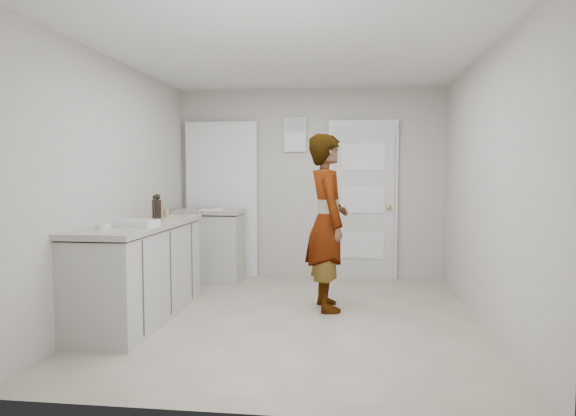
# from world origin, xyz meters

# --- Properties ---
(ground) EXTENTS (4.00, 4.00, 0.00)m
(ground) POSITION_xyz_m (0.00, 0.00, 0.00)
(ground) COLOR #A89D8D
(ground) RESTS_ON ground
(room_shell) EXTENTS (4.00, 4.00, 4.00)m
(room_shell) POSITION_xyz_m (-0.17, 1.95, 1.02)
(room_shell) COLOR #ACA8A2
(room_shell) RESTS_ON ground
(main_counter) EXTENTS (0.64, 1.96, 0.93)m
(main_counter) POSITION_xyz_m (-1.45, -0.20, 0.43)
(main_counter) COLOR #AFAFAA
(main_counter) RESTS_ON ground
(side_counter) EXTENTS (0.84, 0.61, 0.93)m
(side_counter) POSITION_xyz_m (-1.25, 1.55, 0.43)
(side_counter) COLOR #AFAFAA
(side_counter) RESTS_ON ground
(person) EXTENTS (0.58, 0.74, 1.79)m
(person) POSITION_xyz_m (0.31, 0.38, 0.89)
(person) COLOR silver
(person) RESTS_ON ground
(cake_mix_box) EXTENTS (0.12, 0.07, 0.19)m
(cake_mix_box) POSITION_xyz_m (-1.49, 0.38, 1.02)
(cake_mix_box) COLOR #9B6D4D
(cake_mix_box) RESTS_ON main_counter
(spice_jar) EXTENTS (0.05, 0.05, 0.08)m
(spice_jar) POSITION_xyz_m (-1.41, 0.42, 0.97)
(spice_jar) COLOR tan
(spice_jar) RESTS_ON main_counter
(oil_cruet_a) EXTENTS (0.07, 0.07, 0.27)m
(oil_cruet_a) POSITION_xyz_m (-1.33, -0.04, 1.05)
(oil_cruet_a) COLOR black
(oil_cruet_a) RESTS_ON main_counter
(oil_cruet_b) EXTENTS (0.05, 0.05, 0.24)m
(oil_cruet_b) POSITION_xyz_m (-1.48, 0.28, 1.04)
(oil_cruet_b) COLOR black
(oil_cruet_b) RESTS_ON main_counter
(baking_dish) EXTENTS (0.36, 0.27, 0.06)m
(baking_dish) POSITION_xyz_m (-1.34, -0.50, 0.95)
(baking_dish) COLOR silver
(baking_dish) RESTS_ON main_counter
(egg_bowl) EXTENTS (0.12, 0.12, 0.04)m
(egg_bowl) POSITION_xyz_m (-1.53, -0.76, 0.95)
(egg_bowl) COLOR silver
(egg_bowl) RESTS_ON main_counter
(papers) EXTENTS (0.31, 0.38, 0.01)m
(papers) POSITION_xyz_m (-1.23, 1.58, 0.93)
(papers) COLOR white
(papers) RESTS_ON side_counter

